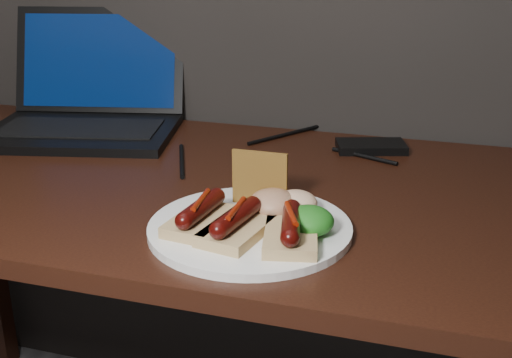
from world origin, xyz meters
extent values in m
cube|color=black|center=(0.00, 1.38, 0.73)|extent=(1.40, 0.70, 0.03)
cube|color=black|center=(0.65, 1.68, 0.36)|extent=(0.05, 0.05, 0.72)
cube|color=black|center=(-0.24, 1.54, 0.76)|extent=(0.44, 0.34, 0.02)
cube|color=black|center=(-0.24, 1.54, 0.77)|extent=(0.35, 0.21, 0.00)
cube|color=black|center=(-0.28, 1.71, 0.88)|extent=(0.40, 0.18, 0.23)
cube|color=#072648|center=(-0.28, 1.71, 0.88)|extent=(0.36, 0.15, 0.20)
cube|color=black|center=(0.35, 1.63, 0.76)|extent=(0.15, 0.11, 0.02)
cylinder|color=black|center=(0.03, 1.45, 0.75)|extent=(0.08, 0.17, 0.01)
cylinder|color=black|center=(0.17, 1.68, 0.75)|extent=(0.13, 0.19, 0.01)
cylinder|color=black|center=(0.35, 1.58, 0.75)|extent=(0.13, 0.06, 0.01)
cylinder|color=white|center=(0.24, 1.20, 0.76)|extent=(0.32, 0.32, 0.01)
cube|color=#DCBF81|center=(0.17, 1.18, 0.77)|extent=(0.08, 0.12, 0.02)
cylinder|color=#430904|center=(0.17, 1.18, 0.79)|extent=(0.04, 0.10, 0.02)
sphere|color=#430904|center=(0.17, 1.13, 0.79)|extent=(0.03, 0.02, 0.02)
sphere|color=#430904|center=(0.18, 1.22, 0.79)|extent=(0.03, 0.02, 0.02)
cylinder|color=maroon|center=(0.17, 1.18, 0.80)|extent=(0.01, 0.07, 0.01)
cube|color=#DCBF81|center=(0.23, 1.16, 0.77)|extent=(0.09, 0.13, 0.02)
cylinder|color=#430904|center=(0.23, 1.16, 0.79)|extent=(0.04, 0.10, 0.02)
sphere|color=#430904|center=(0.22, 1.12, 0.79)|extent=(0.03, 0.02, 0.02)
sphere|color=#430904|center=(0.24, 1.21, 0.79)|extent=(0.03, 0.02, 0.02)
cylinder|color=maroon|center=(0.23, 1.16, 0.80)|extent=(0.01, 0.07, 0.01)
cube|color=#DCBF81|center=(0.31, 1.17, 0.77)|extent=(0.09, 0.13, 0.02)
cylinder|color=#430904|center=(0.31, 1.17, 0.79)|extent=(0.04, 0.10, 0.02)
sphere|color=#430904|center=(0.32, 1.12, 0.79)|extent=(0.03, 0.02, 0.02)
sphere|color=#430904|center=(0.30, 1.21, 0.79)|extent=(0.03, 0.02, 0.02)
cylinder|color=maroon|center=(0.31, 1.17, 0.80)|extent=(0.04, 0.07, 0.01)
cube|color=olive|center=(0.23, 1.28, 0.80)|extent=(0.08, 0.01, 0.08)
ellipsoid|color=#184F0F|center=(0.32, 1.20, 0.78)|extent=(0.07, 0.07, 0.04)
ellipsoid|color=maroon|center=(0.26, 1.24, 0.78)|extent=(0.07, 0.07, 0.04)
ellipsoid|color=silver|center=(0.29, 1.26, 0.78)|extent=(0.06, 0.06, 0.04)
camera|label=1|loc=(0.49, 0.41, 1.14)|focal=45.00mm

